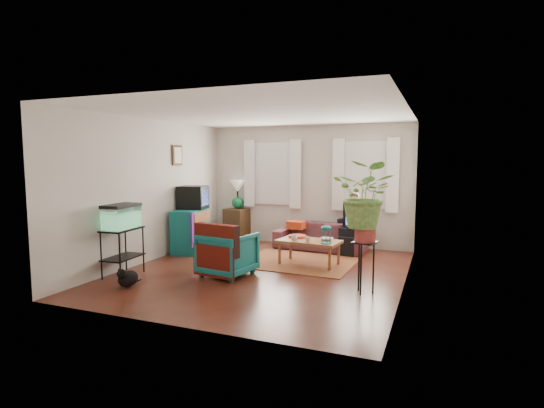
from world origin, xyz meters
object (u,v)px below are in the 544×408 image
at_px(aquarium_stand, 123,252).
at_px(sofa, 320,232).
at_px(side_table, 238,224).
at_px(coffee_table, 309,252).
at_px(plant_stand, 364,267).
at_px(armchair, 228,251).
at_px(dresser, 191,230).

bearing_deg(aquarium_stand, sofa, 47.88).
height_order(side_table, aquarium_stand, aquarium_stand).
xyz_separation_m(coffee_table, plant_stand, (1.18, -1.25, 0.14)).
relative_size(aquarium_stand, armchair, 0.99).
xyz_separation_m(dresser, coffee_table, (2.56, -0.19, -0.21)).
bearing_deg(coffee_table, dresser, -177.88).
xyz_separation_m(aquarium_stand, plant_stand, (3.76, 0.53, -0.02)).
height_order(dresser, aquarium_stand, dresser).
bearing_deg(armchair, side_table, -57.66).
xyz_separation_m(sofa, dresser, (-2.41, -1.12, 0.07)).
height_order(sofa, coffee_table, sofa).
bearing_deg(armchair, sofa, -100.54).
bearing_deg(coffee_table, plant_stand, -40.31).
distance_m(side_table, dresser, 1.51).
bearing_deg(coffee_table, armchair, -125.96).
height_order(aquarium_stand, coffee_table, aquarium_stand).
relative_size(armchair, coffee_table, 0.72).
bearing_deg(armchair, dresser, -31.53).
bearing_deg(plant_stand, side_table, 139.42).
relative_size(sofa, dresser, 1.94).
height_order(side_table, dresser, dresser).
xyz_separation_m(side_table, coffee_table, (2.22, -1.66, -0.14)).
relative_size(dresser, armchair, 1.24).
bearing_deg(sofa, dresser, -149.39).
relative_size(sofa, side_table, 2.54).
height_order(armchair, coffee_table, armchair).
relative_size(side_table, armchair, 0.95).
height_order(dresser, plant_stand, dresser).
bearing_deg(coffee_table, side_table, 149.63).
bearing_deg(dresser, aquarium_stand, -100.56).
distance_m(dresser, plant_stand, 4.02).
distance_m(aquarium_stand, plant_stand, 3.79).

